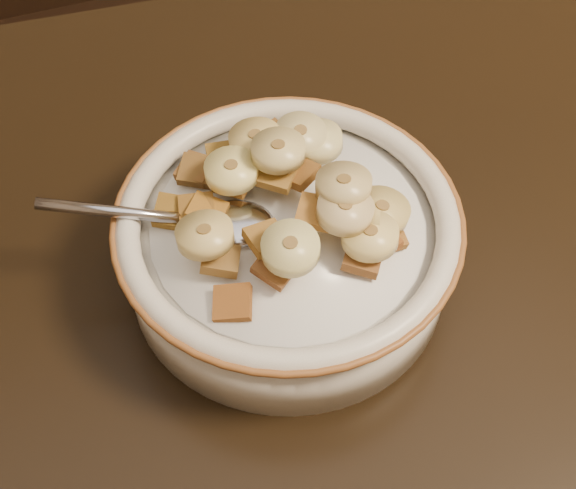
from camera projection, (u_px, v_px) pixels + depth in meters
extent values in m
cube|color=black|center=(100.00, 59.00, 1.06)|extent=(0.42, 0.42, 0.92)
cylinder|color=silver|center=(288.00, 252.00, 0.48)|extent=(0.19, 0.19, 0.05)
cylinder|color=white|center=(288.00, 228.00, 0.46)|extent=(0.16, 0.16, 0.00)
ellipsoid|color=#A8ABBD|center=(234.00, 223.00, 0.45)|extent=(0.05, 0.05, 0.01)
cube|color=#996629|center=(267.00, 238.00, 0.43)|extent=(0.02, 0.02, 0.01)
cube|color=brown|center=(197.00, 171.00, 0.47)|extent=(0.03, 0.03, 0.01)
cube|color=brown|center=(173.00, 212.00, 0.46)|extent=(0.03, 0.03, 0.01)
cube|color=brown|center=(221.00, 259.00, 0.43)|extent=(0.03, 0.03, 0.01)
cube|color=brown|center=(196.00, 169.00, 0.47)|extent=(0.03, 0.03, 0.01)
cube|color=brown|center=(378.00, 241.00, 0.44)|extent=(0.03, 0.03, 0.01)
cube|color=brown|center=(276.00, 266.00, 0.43)|extent=(0.03, 0.03, 0.01)
cube|color=#8B5817|center=(234.00, 180.00, 0.47)|extent=(0.03, 0.03, 0.01)
cube|color=brown|center=(353.00, 194.00, 0.46)|extent=(0.03, 0.03, 0.01)
cube|color=brown|center=(272.00, 138.00, 0.49)|extent=(0.03, 0.03, 0.01)
cube|color=brown|center=(232.00, 303.00, 0.42)|extent=(0.03, 0.03, 0.01)
cube|color=brown|center=(298.00, 173.00, 0.46)|extent=(0.03, 0.03, 0.01)
cube|color=olive|center=(277.00, 174.00, 0.46)|extent=(0.03, 0.03, 0.01)
cube|color=brown|center=(363.00, 258.00, 0.44)|extent=(0.03, 0.03, 0.01)
cube|color=brown|center=(197.00, 210.00, 0.45)|extent=(0.02, 0.02, 0.01)
cube|color=#945D1A|center=(207.00, 211.00, 0.45)|extent=(0.03, 0.03, 0.01)
cube|color=brown|center=(224.00, 157.00, 0.48)|extent=(0.02, 0.02, 0.01)
cube|color=olive|center=(385.00, 235.00, 0.44)|extent=(0.02, 0.02, 0.01)
cube|color=#9A5C22|center=(316.00, 212.00, 0.44)|extent=(0.03, 0.03, 0.01)
cube|color=#935F2A|center=(375.00, 220.00, 0.45)|extent=(0.02, 0.02, 0.01)
cylinder|color=#DECC6B|center=(382.00, 211.00, 0.44)|extent=(0.04, 0.04, 0.02)
cylinder|color=#FDF0A2|center=(291.00, 248.00, 0.42)|extent=(0.04, 0.04, 0.01)
cylinder|color=#D6BD6D|center=(205.00, 235.00, 0.42)|extent=(0.04, 0.04, 0.02)
cylinder|color=#EDDB8A|center=(370.00, 236.00, 0.43)|extent=(0.04, 0.04, 0.01)
cylinder|color=beige|center=(345.00, 210.00, 0.43)|extent=(0.04, 0.04, 0.01)
cylinder|color=#DBC286|center=(344.00, 185.00, 0.44)|extent=(0.04, 0.04, 0.01)
cylinder|color=beige|center=(317.00, 141.00, 0.48)|extent=(0.04, 0.04, 0.01)
cylinder|color=#D7CF85|center=(300.00, 136.00, 0.47)|extent=(0.04, 0.04, 0.01)
cylinder|color=#F0CE78|center=(278.00, 150.00, 0.45)|extent=(0.04, 0.04, 0.01)
cylinder|color=#FBE27C|center=(232.00, 170.00, 0.45)|extent=(0.04, 0.04, 0.01)
cylinder|color=tan|center=(255.00, 140.00, 0.47)|extent=(0.03, 0.03, 0.01)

